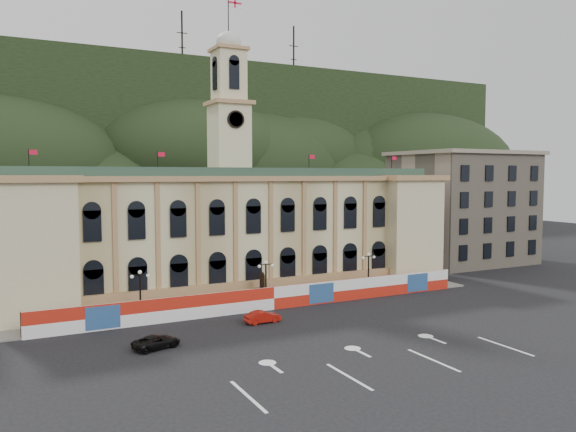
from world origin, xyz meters
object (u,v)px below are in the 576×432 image
black_suv (157,342)px  red_sedan (263,317)px  statue (262,294)px  lamp_center (266,279)px

black_suv → red_sedan: bearing=-89.5°
black_suv → statue: bearing=-69.7°
statue → lamp_center: bearing=-90.0°
red_sedan → black_suv: (-11.45, -3.39, -0.03)m
red_sedan → statue: bearing=-26.8°
red_sedan → black_suv: size_ratio=0.83×
lamp_center → black_suv: (-14.85, -9.91, -2.50)m
statue → red_sedan: (-3.39, -7.52, -0.58)m
lamp_center → black_suv: bearing=-146.3°
red_sedan → black_suv: red_sedan is taller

